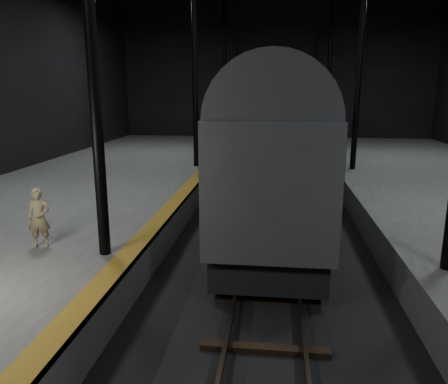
# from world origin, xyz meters

# --- Properties ---
(ground) EXTENTS (44.00, 44.00, 0.00)m
(ground) POSITION_xyz_m (0.00, 0.00, 0.00)
(ground) COLOR black
(ground) RESTS_ON ground
(platform_left) EXTENTS (9.00, 43.80, 1.00)m
(platform_left) POSITION_xyz_m (-7.50, 0.00, 0.50)
(platform_left) COLOR #4C4C4A
(platform_left) RESTS_ON ground
(tactile_strip) EXTENTS (0.50, 43.80, 0.01)m
(tactile_strip) POSITION_xyz_m (-3.25, 0.00, 1.00)
(tactile_strip) COLOR olive
(tactile_strip) RESTS_ON platform_left
(track) EXTENTS (2.40, 43.00, 0.24)m
(track) POSITION_xyz_m (0.00, 0.00, 0.07)
(track) COLOR #3F3328
(track) RESTS_ON ground
(train) EXTENTS (3.04, 20.29, 5.42)m
(train) POSITION_xyz_m (-0.00, 5.66, 3.03)
(train) COLOR #919398
(train) RESTS_ON ground
(woman) EXTENTS (0.59, 0.46, 1.46)m
(woman) POSITION_xyz_m (-5.50, -3.76, 1.73)
(woman) COLOR #9C8C60
(woman) RESTS_ON platform_left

